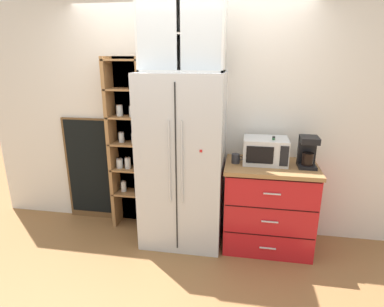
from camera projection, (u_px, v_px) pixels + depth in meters
name	position (u px, v px, depth m)	size (l,w,h in m)	color
ground_plane	(183.00, 239.00, 3.54)	(10.53, 10.53, 0.00)	olive
wall_back_cream	(189.00, 121.00, 3.54)	(4.85, 0.10, 2.55)	silver
refrigerator	(183.00, 161.00, 3.31)	(0.85, 0.65, 1.82)	silver
pantry_shelf_column	(130.00, 144.00, 3.62)	(0.46, 0.27, 1.97)	brown
counter_cabinet	(268.00, 206.00, 3.31)	(0.92, 0.61, 0.92)	red
microwave	(265.00, 151.00, 3.19)	(0.44, 0.33, 0.26)	silver
coffee_maker	(308.00, 151.00, 3.08)	(0.17, 0.20, 0.31)	black
mug_charcoal	(236.00, 158.00, 3.21)	(0.12, 0.08, 0.10)	#2D2D33
bottle_green	(273.00, 153.00, 3.13)	(0.07, 0.07, 0.30)	#285B33
upper_cabinet	(182.00, 35.00, 2.98)	(0.82, 0.32, 0.68)	silver
chalkboard_menu	(90.00, 169.00, 3.86)	(0.60, 0.04, 1.28)	brown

